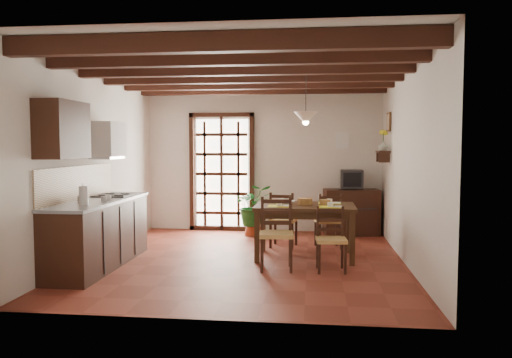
# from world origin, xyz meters

# --- Properties ---
(ground_plane) EXTENTS (5.00, 5.00, 0.00)m
(ground_plane) POSITION_xyz_m (0.00, 0.00, 0.00)
(ground_plane) COLOR maroon
(room_shell) EXTENTS (4.52, 5.02, 2.81)m
(room_shell) POSITION_xyz_m (0.00, 0.00, 1.82)
(room_shell) COLOR silver
(room_shell) RESTS_ON ground_plane
(ceiling_beams) EXTENTS (4.50, 4.34, 0.20)m
(ceiling_beams) POSITION_xyz_m (0.00, 0.00, 2.69)
(ceiling_beams) COLOR black
(ceiling_beams) RESTS_ON room_shell
(french_door) EXTENTS (1.26, 0.11, 2.32)m
(french_door) POSITION_xyz_m (-0.80, 2.45, 1.18)
(french_door) COLOR white
(french_door) RESTS_ON ground_plane
(kitchen_counter) EXTENTS (0.64, 2.25, 1.38)m
(kitchen_counter) POSITION_xyz_m (-1.96, -0.60, 0.47)
(kitchen_counter) COLOR black
(kitchen_counter) RESTS_ON ground_plane
(upper_cabinet) EXTENTS (0.35, 0.80, 0.70)m
(upper_cabinet) POSITION_xyz_m (-2.08, -1.30, 1.85)
(upper_cabinet) COLOR black
(upper_cabinet) RESTS_ON room_shell
(range_hood) EXTENTS (0.38, 0.60, 0.54)m
(range_hood) POSITION_xyz_m (-2.05, -0.05, 1.73)
(range_hood) COLOR white
(range_hood) RESTS_ON room_shell
(counter_items) EXTENTS (0.50, 1.43, 0.25)m
(counter_items) POSITION_xyz_m (-1.95, -0.51, 0.96)
(counter_items) COLOR black
(counter_items) RESTS_ON kitchen_counter
(dining_table) EXTENTS (1.46, 0.94, 0.79)m
(dining_table) POSITION_xyz_m (0.84, 0.24, 0.69)
(dining_table) COLOR #392312
(dining_table) RESTS_ON ground_plane
(chair_near_left) EXTENTS (0.48, 0.46, 0.96)m
(chair_near_left) POSITION_xyz_m (0.47, -0.50, 0.30)
(chair_near_left) COLOR tan
(chair_near_left) RESTS_ON ground_plane
(chair_near_right) EXTENTS (0.41, 0.40, 0.84)m
(chair_near_right) POSITION_xyz_m (1.20, -0.50, 0.27)
(chair_near_right) COLOR tan
(chair_near_right) RESTS_ON ground_plane
(chair_far_left) EXTENTS (0.47, 0.46, 0.90)m
(chair_far_left) POSITION_xyz_m (0.48, 0.99, 0.28)
(chair_far_left) COLOR tan
(chair_far_left) RESTS_ON ground_plane
(chair_far_right) EXTENTS (0.48, 0.46, 0.89)m
(chair_far_right) POSITION_xyz_m (1.21, 0.98, 0.28)
(chair_far_right) COLOR tan
(chair_far_right) RESTS_ON ground_plane
(table_setting) EXTENTS (1.06, 0.70, 0.10)m
(table_setting) POSITION_xyz_m (0.84, 0.24, 0.85)
(table_setting) COLOR yellow
(table_setting) RESTS_ON dining_table
(table_bowl) EXTENTS (0.24, 0.24, 0.05)m
(table_bowl) POSITION_xyz_m (0.59, 0.30, 0.81)
(table_bowl) COLOR white
(table_bowl) RESTS_ON dining_table
(sideboard) EXTENTS (1.04, 0.58, 0.84)m
(sideboard) POSITION_xyz_m (1.67, 2.23, 0.42)
(sideboard) COLOR black
(sideboard) RESTS_ON ground_plane
(crt_tv) EXTENTS (0.40, 0.38, 0.34)m
(crt_tv) POSITION_xyz_m (1.67, 2.22, 1.03)
(crt_tv) COLOR black
(crt_tv) RESTS_ON sideboard
(fuse_box) EXTENTS (0.25, 0.03, 0.32)m
(fuse_box) POSITION_xyz_m (1.50, 2.48, 1.75)
(fuse_box) COLOR white
(fuse_box) RESTS_ON room_shell
(plant_pot) EXTENTS (0.33, 0.33, 0.20)m
(plant_pot) POSITION_xyz_m (-0.13, 1.96, 0.11)
(plant_pot) COLOR maroon
(plant_pot) RESTS_ON ground_plane
(potted_plant) EXTENTS (2.14, 1.97, 1.97)m
(potted_plant) POSITION_xyz_m (-0.13, 1.96, 0.57)
(potted_plant) COLOR #144C19
(potted_plant) RESTS_ON ground_plane
(wall_shelf) EXTENTS (0.20, 0.42, 0.20)m
(wall_shelf) POSITION_xyz_m (2.14, 1.60, 1.51)
(wall_shelf) COLOR black
(wall_shelf) RESTS_ON room_shell
(shelf_vase) EXTENTS (0.15, 0.15, 0.15)m
(shelf_vase) POSITION_xyz_m (2.14, 1.60, 1.65)
(shelf_vase) COLOR #B2BFB2
(shelf_vase) RESTS_ON wall_shelf
(shelf_flowers) EXTENTS (0.14, 0.14, 0.36)m
(shelf_flowers) POSITION_xyz_m (2.14, 1.60, 1.86)
(shelf_flowers) COLOR yellow
(shelf_flowers) RESTS_ON shelf_vase
(framed_picture) EXTENTS (0.03, 0.32, 0.32)m
(framed_picture) POSITION_xyz_m (2.22, 1.60, 2.05)
(framed_picture) COLOR brown
(framed_picture) RESTS_ON room_shell
(pendant_lamp) EXTENTS (0.36, 0.36, 0.84)m
(pendant_lamp) POSITION_xyz_m (0.84, 0.34, 2.08)
(pendant_lamp) COLOR black
(pendant_lamp) RESTS_ON room_shell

